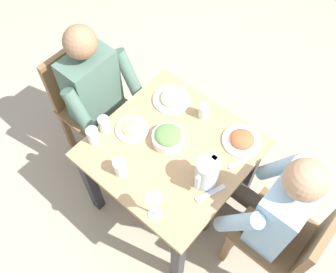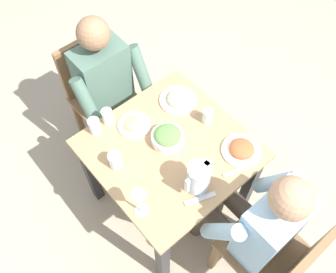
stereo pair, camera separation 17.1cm
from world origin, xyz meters
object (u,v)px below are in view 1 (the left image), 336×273
plate_beans (171,98)px  plate_rice_curry (242,140)px  chair_far (291,240)px  water_glass_by_pitcher (204,111)px  chair_near (86,99)px  salad_bowl (168,137)px  water_glass_near_right (93,135)px  wine_glass (154,203)px  plate_fries (132,129)px  water_pitcher (207,173)px  diner_far (264,206)px  water_glass_far_right (120,167)px  diner_near (104,101)px  dining_table (171,159)px  water_glass_far_left (104,124)px

plate_beans → plate_rice_curry: bearing=94.0°
chair_far → water_glass_by_pitcher: size_ratio=9.37×
chair_near → salad_bowl: (-0.00, 0.74, 0.27)m
water_glass_near_right → wine_glass: (0.10, 0.54, 0.09)m
chair_far → plate_fries: chair_far is taller
water_pitcher → water_glass_near_right: bearing=-72.0°
diner_far → plate_fries: (0.14, -0.81, 0.10)m
water_glass_far_right → wine_glass: (0.06, 0.29, 0.09)m
plate_fries → wine_glass: size_ratio=0.96×
plate_beans → water_glass_near_right: water_glass_near_right is taller
chair_far → plate_rice_curry: (-0.20, -0.50, 0.25)m
diner_near → salad_bowl: bearing=90.3°
chair_near → water_glass_near_right: bearing=57.9°
plate_rice_curry → water_glass_near_right: bearing=-49.9°
dining_table → plate_fries: size_ratio=4.37×
salad_bowl → plate_beans: size_ratio=0.83×
water_pitcher → wine_glass: (0.30, -0.08, 0.05)m
plate_fries → diner_near: bearing=-103.0°
wine_glass → water_glass_far_left: bearing=-109.5°
diner_near → plate_fries: bearing=77.0°
dining_table → water_glass_by_pitcher: (-0.28, 0.00, 0.18)m
plate_beans → water_glass_far_right: size_ratio=2.24×
diner_near → wine_glass: size_ratio=5.96×
water_glass_far_left → water_pitcher: bearing=99.9°
plate_fries → water_glass_near_right: 0.22m
dining_table → wine_glass: wine_glass is taller
plate_beans → diner_far: bearing=77.9°
plate_rice_curry → plate_fries: bearing=-56.4°
diner_near → dining_table: bearing=88.2°
diner_far → salad_bowl: diner_far is taller
diner_near → diner_far: (-0.06, 1.14, 0.00)m
plate_rice_curry → wine_glass: (0.63, -0.08, 0.12)m
chair_near → wine_glass: (0.36, 0.96, 0.37)m
plate_beans → water_glass_by_pitcher: 0.22m
water_pitcher → dining_table: bearing=-99.0°
salad_bowl → water_glass_near_right: water_glass_near_right is taller
water_glass_by_pitcher → water_glass_near_right: (0.53, -0.36, 0.00)m
chair_far → plate_beans: (-0.17, -0.99, 0.24)m
water_pitcher → water_glass_by_pitcher: 0.42m
diner_near → water_glass_by_pitcher: (-0.27, 0.57, 0.13)m
diner_near → wine_glass: (0.36, 0.76, 0.22)m
plate_beans → plate_rice_curry: 0.49m
water_pitcher → salad_bowl: bearing=-101.6°
chair_far → plate_fries: bearing=-82.2°
dining_table → plate_beans: plate_beans is taller
water_glass_far_right → plate_fries: bearing=-149.0°
water_glass_by_pitcher → wine_glass: (0.63, 0.18, 0.09)m
water_glass_far_right → wine_glass: bearing=78.4°
chair_near → water_glass_far_left: (0.17, 0.41, 0.27)m
water_pitcher → plate_fries: 0.52m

